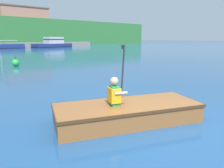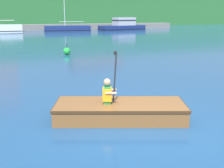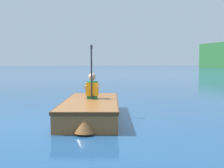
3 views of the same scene
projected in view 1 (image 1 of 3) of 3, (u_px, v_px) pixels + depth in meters
name	position (u px, v px, depth m)	size (l,w,h in m)	color
ground_plane	(167.00, 130.00, 4.26)	(300.00, 300.00, 0.00)	navy
waterfront_office_block_center	(23.00, 26.00, 57.16)	(12.18, 7.31, 9.59)	#9E6B5B
moored_boat_dock_west_end	(53.00, 44.00, 42.16)	(7.90, 3.57, 1.99)	navy
moored_boat_dock_center_near	(2.00, 47.00, 36.44)	(7.03, 3.18, 6.28)	navy
rowboat_foreground	(130.00, 111.00, 4.68)	(3.30, 2.26, 0.40)	brown
person_paddler	(115.00, 92.00, 4.48)	(0.42, 0.43, 1.23)	#267F3F
channel_buoy	(16.00, 63.00, 13.96)	(0.44, 0.44, 0.72)	green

